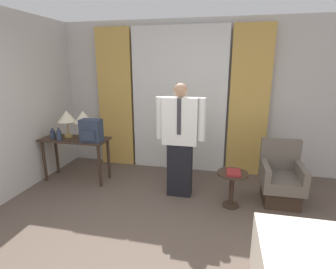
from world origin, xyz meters
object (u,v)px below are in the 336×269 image
at_px(bottle_by_lamp, 59,135).
at_px(side_table, 232,183).
at_px(table_lamp_left, 67,117).
at_px(armchair, 281,180).
at_px(desk, 76,146).
at_px(book, 234,172).
at_px(bottle_near_edge, 53,134).
at_px(person, 180,137).
at_px(table_lamp_right, 83,118).
at_px(backpack, 91,131).

height_order(bottle_by_lamp, side_table, bottle_by_lamp).
height_order(table_lamp_left, armchair, table_lamp_left).
distance_m(desk, table_lamp_left, 0.50).
distance_m(side_table, book, 0.18).
height_order(bottle_near_edge, bottle_by_lamp, bottle_by_lamp).
bearing_deg(desk, side_table, -7.88).
bearing_deg(person, armchair, 4.71).
relative_size(bottle_by_lamp, person, 0.12).
bearing_deg(side_table, book, -70.06).
bearing_deg(desk, armchair, -0.74).
bearing_deg(table_lamp_left, side_table, -8.70).
bearing_deg(side_table, bottle_near_edge, 174.85).
distance_m(table_lamp_right, bottle_by_lamp, 0.47).
distance_m(table_lamp_right, book, 2.54).
xyz_separation_m(table_lamp_right, backpack, (0.22, -0.17, -0.17)).
distance_m(bottle_near_edge, side_table, 2.96).
bearing_deg(armchair, person, -175.29).
distance_m(table_lamp_right, backpack, 0.32).
height_order(table_lamp_left, bottle_near_edge, table_lamp_left).
xyz_separation_m(bottle_near_edge, armchair, (3.61, 0.05, -0.49)).
distance_m(table_lamp_right, armchair, 3.21).
bearing_deg(bottle_by_lamp, book, -4.70).
distance_m(table_lamp_left, side_table, 2.86).
height_order(bottle_near_edge, side_table, bottle_near_edge).
xyz_separation_m(desk, side_table, (2.58, -0.36, -0.26)).
xyz_separation_m(backpack, person, (1.44, -0.05, -0.01)).
xyz_separation_m(bottle_by_lamp, armchair, (3.45, 0.12, -0.51)).
xyz_separation_m(table_lamp_left, bottle_by_lamp, (-0.03, -0.22, -0.26)).
bearing_deg(book, desk, 171.54).
distance_m(person, armchair, 1.57).
bearing_deg(table_lamp_right, person, -7.64).
height_order(table_lamp_right, person, person).
bearing_deg(side_table, bottle_by_lamp, 175.86).
height_order(table_lamp_left, side_table, table_lamp_left).
distance_m(table_lamp_left, backpack, 0.57).
bearing_deg(backpack, desk, 163.72).
distance_m(desk, person, 1.84).
height_order(table_lamp_left, bottle_by_lamp, table_lamp_left).
bearing_deg(book, table_lamp_right, 169.64).
height_order(armchair, side_table, armchair).
bearing_deg(person, table_lamp_right, 172.36).
height_order(person, armchair, person).
xyz_separation_m(desk, bottle_near_edge, (-0.34, -0.09, 0.20)).
relative_size(table_lamp_right, bottle_near_edge, 2.57).
xyz_separation_m(table_lamp_left, table_lamp_right, (0.30, 0.00, 0.00)).
bearing_deg(bottle_near_edge, book, -5.68).
xyz_separation_m(bottle_by_lamp, book, (2.76, -0.23, -0.30)).
relative_size(desk, side_table, 2.23).
height_order(bottle_by_lamp, book, bottle_by_lamp).
bearing_deg(armchair, backpack, -178.69).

